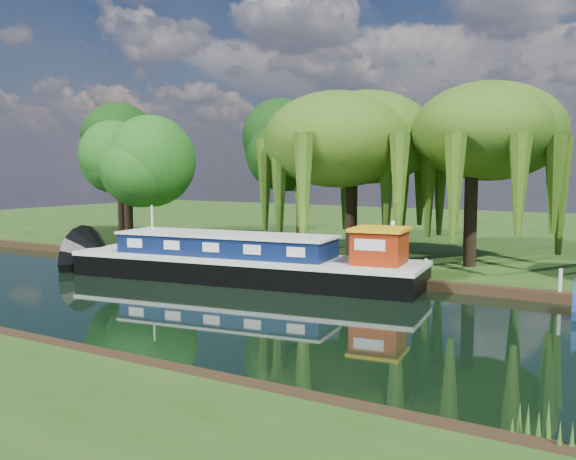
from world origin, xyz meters
The scene contains 12 objects.
ground centered at (0.00, 0.00, 0.00)m, with size 120.00×120.00×0.00m, color black.
far_bank centered at (0.00, 34.00, 0.23)m, with size 120.00×52.00×0.45m, color #1D3F11.
dutch_barge centered at (-5.59, 5.66, 0.97)m, with size 18.93×6.74×3.91m.
red_dinghy centered at (-14.25, 4.96, 0.00)m, with size 1.96×2.74×0.57m, color maroon.
willow_left centered at (-3.43, 13.57, 7.24)m, with size 7.80×7.80×9.35m.
willow_right centered at (3.63, 13.63, 7.06)m, with size 7.44×7.44×9.07m.
tree_far_left centered at (-18.46, 10.32, 6.26)m, with size 5.27×5.27×8.48m.
tree_far_back centered at (-23.09, 14.24, 6.84)m, with size 5.45×5.45×9.16m.
tree_far_mid centered at (-9.32, 17.70, 6.81)m, with size 5.64×5.64×9.23m.
lamppost centered at (0.50, 10.50, 2.42)m, with size 0.36×0.36×2.56m.
mooring_posts centered at (-0.50, 8.40, 0.95)m, with size 19.16×0.16×1.00m.
reeds_near centered at (6.87, -7.57, 0.55)m, with size 33.70×1.50×1.10m.
Camera 1 is at (13.06, -20.98, 5.78)m, focal length 40.00 mm.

